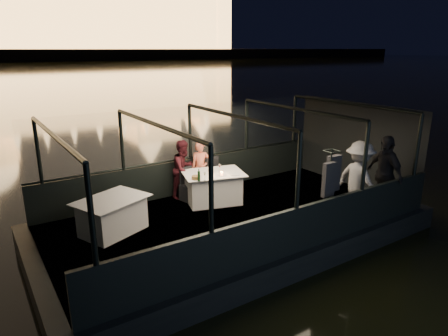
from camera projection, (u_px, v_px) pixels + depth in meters
boat_hull at (233, 236)px, 9.20m from camera, size 8.60×4.40×1.00m
boat_deck at (234, 217)px, 9.06m from camera, size 8.00×4.00×0.04m
gunwale_port at (191, 175)px, 10.53m from camera, size 8.00×0.08×0.90m
gunwale_starboard at (295, 231)px, 7.32m from camera, size 8.00×0.08×0.90m
cabin_glass_port at (190, 132)px, 10.20m from camera, size 8.00×0.02×1.40m
cabin_glass_starboard at (299, 171)px, 6.99m from camera, size 8.00×0.02×1.40m
cabin_roof_glass at (234, 116)px, 8.40m from camera, size 8.00×4.00×0.02m
end_wall_fore at (36, 206)px, 6.63m from camera, size 0.02×4.00×2.30m
end_wall_aft at (355, 145)px, 10.82m from camera, size 0.02×4.00×2.30m
canopy_ribs at (234, 168)px, 8.73m from camera, size 8.00×4.00×2.30m
dining_table_central at (213, 187)px, 9.80m from camera, size 1.69×1.41×0.77m
dining_table_aft at (113, 215)px, 8.18m from camera, size 1.67×1.46×0.74m
chair_port_left at (189, 183)px, 9.92m from camera, size 0.45×0.45×0.81m
chair_port_right at (216, 178)px, 10.34m from camera, size 0.54×0.54×0.94m
coat_stand at (329, 191)px, 8.04m from camera, size 0.58×0.51×1.78m
person_woman_coral at (201, 166)px, 10.31m from camera, size 0.58×0.49×1.38m
person_man_maroon at (184, 169)px, 10.05m from camera, size 0.87×0.79×1.49m
passenger_stripe at (359, 180)px, 8.90m from camera, size 0.69×1.15×1.73m
passenger_dark at (384, 176)px, 9.13m from camera, size 0.67×1.14×1.81m
wine_bottle at (199, 175)px, 9.05m from camera, size 0.08×0.08×0.29m
bread_basket at (196, 178)px, 9.19m from camera, size 0.27×0.27×0.08m
amber_candle at (222, 174)px, 9.47m from camera, size 0.07×0.07×0.08m
plate_near at (235, 174)px, 9.54m from camera, size 0.31×0.31×0.01m
plate_far at (198, 177)px, 9.35m from camera, size 0.30×0.30×0.01m
wine_glass_white at (205, 177)px, 9.07m from camera, size 0.07×0.07×0.21m
wine_glass_red at (220, 168)px, 9.72m from camera, size 0.09×0.09×0.19m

